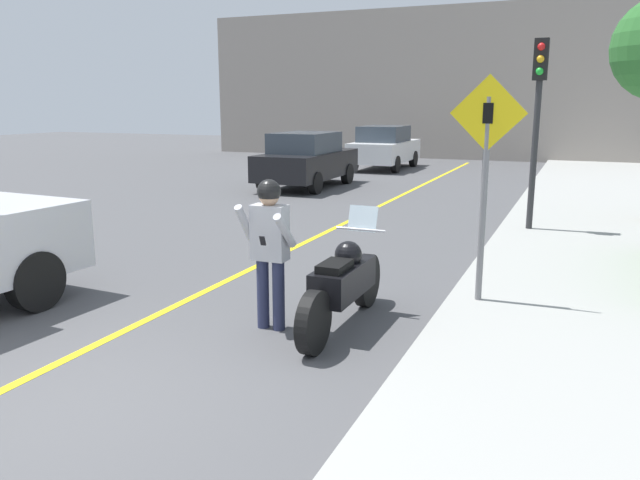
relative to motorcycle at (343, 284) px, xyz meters
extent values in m
plane|color=#4C4C4F|center=(-1.65, -2.76, -0.52)|extent=(80.00, 80.00, 0.00)
cube|color=#9E9E99|center=(3.15, 1.24, -0.46)|extent=(4.40, 44.00, 0.12)
cube|color=yellow|center=(-2.25, 3.24, -0.52)|extent=(0.12, 36.00, 0.01)
cube|color=gray|center=(-1.65, 23.24, 2.89)|extent=(28.00, 1.20, 6.83)
cylinder|color=black|center=(0.00, -0.86, -0.18)|extent=(0.14, 0.67, 0.67)
cylinder|color=black|center=(0.00, 0.84, -0.18)|extent=(0.14, 0.67, 0.67)
cube|color=black|center=(0.00, -0.01, 0.05)|extent=(0.40, 1.17, 0.36)
sphere|color=black|center=(0.00, 0.15, 0.31)|extent=(0.32, 0.32, 0.32)
cube|color=black|center=(0.00, -0.28, 0.27)|extent=(0.28, 0.48, 0.10)
cylinder|color=silver|center=(0.00, 0.57, 0.53)|extent=(0.62, 0.03, 0.03)
cube|color=silver|center=(0.00, 0.65, 0.65)|extent=(0.36, 0.12, 0.31)
cylinder|color=#282D4C|center=(-0.85, -0.37, -0.11)|extent=(0.14, 0.14, 0.82)
cylinder|color=#282D4C|center=(-0.65, -0.37, -0.11)|extent=(0.14, 0.14, 0.82)
cube|color=#B7B7BC|center=(-0.75, -0.37, 0.61)|extent=(0.40, 0.22, 0.62)
cylinder|color=#B7B7BC|center=(-1.00, -0.47, 0.70)|extent=(0.09, 0.38, 0.49)
cylinder|color=#B7B7BC|center=(-0.50, -0.49, 0.67)|extent=(0.09, 0.44, 0.44)
sphere|color=tan|center=(-0.75, -0.37, 1.02)|extent=(0.23, 0.23, 0.23)
sphere|color=black|center=(-0.75, -0.37, 1.07)|extent=(0.27, 0.27, 0.27)
cube|color=black|center=(-0.69, -0.65, 0.58)|extent=(0.06, 0.05, 0.11)
cylinder|color=black|center=(-3.73, -0.94, -0.14)|extent=(0.26, 0.77, 0.76)
cylinder|color=slate|center=(1.33, 1.30, 0.85)|extent=(0.08, 0.08, 2.50)
cube|color=yellow|center=(1.33, 1.28, 1.90)|extent=(0.91, 0.02, 0.91)
cube|color=black|center=(1.33, 1.27, 1.90)|extent=(0.12, 0.01, 0.24)
cylinder|color=#2D2D30|center=(1.52, 6.35, 1.40)|extent=(0.12, 0.12, 3.61)
cube|color=black|center=(1.52, 6.33, 2.82)|extent=(0.26, 0.22, 0.76)
sphere|color=red|center=(1.52, 6.21, 3.04)|extent=(0.14, 0.14, 0.14)
sphere|color=gold|center=(1.52, 6.21, 2.82)|extent=(0.14, 0.14, 0.14)
sphere|color=green|center=(1.52, 6.21, 2.60)|extent=(0.14, 0.14, 0.14)
cylinder|color=black|center=(-6.24, 12.40, -0.20)|extent=(0.22, 0.64, 0.64)
cylinder|color=black|center=(-4.59, 12.40, -0.20)|extent=(0.22, 0.64, 0.64)
cylinder|color=black|center=(-6.24, 9.79, -0.20)|extent=(0.22, 0.64, 0.64)
cylinder|color=black|center=(-4.59, 9.79, -0.20)|extent=(0.22, 0.64, 0.64)
cube|color=black|center=(-5.42, 11.09, 0.18)|extent=(1.80, 4.20, 0.76)
cube|color=#38424C|center=(-5.42, 10.93, 0.86)|extent=(1.58, 2.18, 0.60)
cylinder|color=black|center=(-5.69, 18.63, -0.20)|extent=(0.22, 0.64, 0.64)
cylinder|color=black|center=(-4.03, 18.63, -0.20)|extent=(0.22, 0.64, 0.64)
cylinder|color=black|center=(-5.69, 16.03, -0.20)|extent=(0.22, 0.64, 0.64)
cylinder|color=black|center=(-4.03, 16.03, -0.20)|extent=(0.22, 0.64, 0.64)
cube|color=white|center=(-4.86, 17.33, 0.18)|extent=(1.80, 4.20, 0.76)
cube|color=#38424C|center=(-4.86, 17.16, 0.86)|extent=(1.58, 2.18, 0.60)
camera|label=1|loc=(2.43, -6.42, 2.02)|focal=35.00mm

